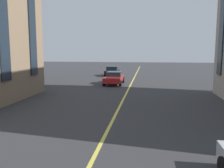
# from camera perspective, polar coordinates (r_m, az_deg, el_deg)

# --- Properties ---
(lane_centre_line) EXTENTS (80.00, 0.16, 0.01)m
(lane_centre_line) POSITION_cam_1_polar(r_m,az_deg,el_deg) (17.40, 2.35, -4.29)
(lane_centre_line) COLOR #D8C64C
(lane_centre_line) RESTS_ON ground_plane
(car_black_oncoming) EXTENTS (3.90, 1.89, 1.40)m
(car_black_oncoming) POSITION_cam_1_polar(r_m,az_deg,el_deg) (35.38, 0.05, 3.09)
(car_black_oncoming) COLOR black
(car_black_oncoming) RESTS_ON ground_plane
(car_red_trailing) EXTENTS (4.40, 1.95, 1.37)m
(car_red_trailing) POSITION_cam_1_polar(r_m,az_deg,el_deg) (26.58, 0.50, 1.49)
(car_red_trailing) COLOR #B21E1E
(car_red_trailing) RESTS_ON ground_plane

